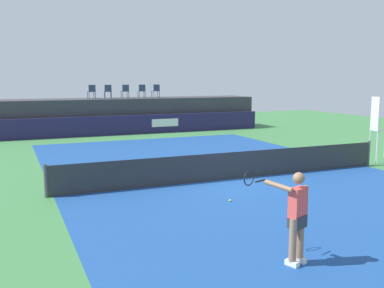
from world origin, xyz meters
name	(u,v)px	position (x,y,z in m)	size (l,w,h in m)	color
ground_plane	(198,164)	(0.00, 3.00, 0.00)	(48.00, 48.00, 0.00)	#3D7A42
court_inner	(232,179)	(0.00, 0.00, 0.00)	(12.00, 22.00, 0.00)	#1C478C
sponsor_wall	(131,125)	(0.01, 13.50, 0.60)	(18.00, 0.22, 1.20)	#231E4C
spectator_platform	(123,115)	(0.00, 15.30, 1.10)	(18.00, 2.80, 2.20)	#38383D
spectator_chair_far_left	(92,91)	(-2.07, 15.06, 2.69)	(0.47, 0.47, 0.89)	#2D3D56
spectator_chair_left	(108,91)	(-1.04, 15.02, 2.69)	(0.48, 0.48, 0.89)	#2D3D56
spectator_chair_center	(125,91)	(0.12, 15.09, 2.69)	(0.45, 0.45, 0.89)	#2D3D56
spectator_chair_right	(142,91)	(1.22, 14.99, 2.69)	(0.47, 0.47, 0.89)	#2D3D56
spectator_chair_far_right	(156,90)	(2.27, 15.19, 2.69)	(0.46, 0.46, 0.89)	#2D3D56
umpire_chair	(376,126)	(6.53, 0.01, 1.59)	(0.47, 0.47, 2.76)	white
tennis_net	(232,166)	(0.00, 0.00, 0.47)	(12.40, 0.02, 0.95)	#2D2D2D
net_post_near	(46,181)	(-6.20, 0.00, 0.50)	(0.10, 0.10, 1.00)	#4C4C51
net_post_far	(369,153)	(6.20, 0.00, 0.50)	(0.10, 0.10, 1.00)	#4C4C51
tennis_player	(296,215)	(-2.29, -6.73, 0.96)	(0.97, 1.09, 1.77)	white
tennis_ball	(230,201)	(-1.43, -2.53, 0.04)	(0.07, 0.07, 0.07)	#D8EA33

